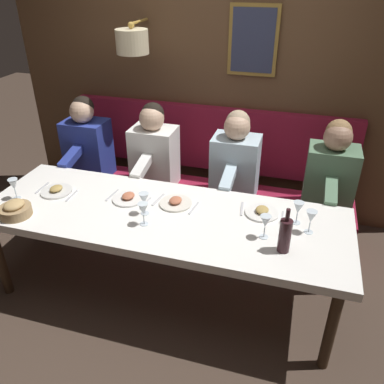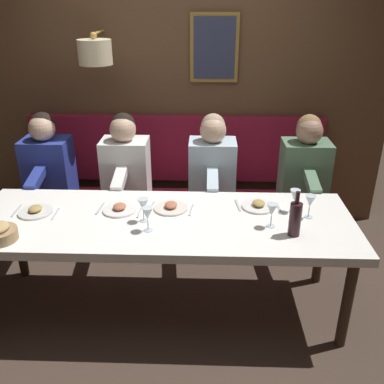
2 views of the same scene
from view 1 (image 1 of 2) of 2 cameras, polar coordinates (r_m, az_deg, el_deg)
ground_plane at (r=3.27m, az=-3.76°, el=-14.03°), size 12.00×12.00×0.00m
dining_table at (r=2.85m, az=-4.21°, el=-4.14°), size 0.90×2.61×0.74m
banquette_bench at (r=3.80m, az=0.64°, el=-2.62°), size 0.52×2.81×0.45m
back_wall_panel at (r=3.87m, az=3.07°, el=16.36°), size 0.59×4.01×2.90m
diner_nearest at (r=3.42m, az=19.42°, el=2.93°), size 0.60×0.40×0.79m
diner_near at (r=3.44m, az=6.26°, el=4.76°), size 0.60×0.40×0.79m
diner_middle at (r=3.63m, az=-5.53°, el=6.18°), size 0.60×0.40×0.79m
diner_far at (r=3.93m, az=-14.94°, el=7.13°), size 0.60×0.40×0.79m
place_setting_0 at (r=3.00m, az=-9.13°, el=-0.85°), size 0.24×0.32×0.05m
place_setting_1 at (r=3.23m, az=-18.92°, el=0.20°), size 0.24×0.31×0.05m
place_setting_2 at (r=2.84m, az=10.03°, el=-2.84°), size 0.24×0.32×0.05m
place_setting_3 at (r=2.91m, az=-2.37°, el=-1.52°), size 0.24×0.33×0.05m
wine_glass_0 at (r=2.66m, az=16.76°, el=-3.51°), size 0.07×0.07×0.16m
wine_glass_1 at (r=3.21m, az=-24.28°, el=0.95°), size 0.07×0.07×0.16m
wine_glass_2 at (r=2.76m, az=-6.91°, el=-1.05°), size 0.07×0.07×0.16m
wine_glass_3 at (r=2.74m, az=15.03°, el=-2.29°), size 0.07×0.07×0.16m
wine_glass_4 at (r=2.65m, az=-7.04°, el=-2.53°), size 0.07×0.07×0.16m
wine_glass_5 at (r=2.55m, az=10.51°, el=-4.29°), size 0.07×0.07×0.16m
wine_bottle at (r=2.46m, az=13.23°, el=-6.06°), size 0.08×0.08×0.30m
bread_bowl at (r=3.02m, az=-24.12°, el=-2.31°), size 0.22×0.22×0.12m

